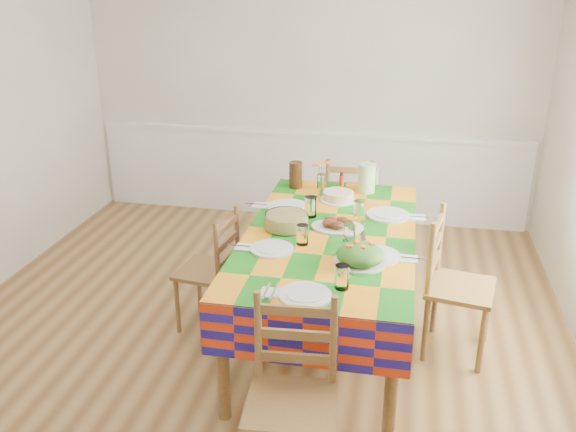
% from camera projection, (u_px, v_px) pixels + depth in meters
% --- Properties ---
extents(room, '(4.58, 5.08, 2.78)m').
position_uv_depth(room, '(242.00, 160.00, 3.73)').
color(room, brown).
rests_on(room, ground).
extents(wainscot, '(4.41, 0.06, 0.92)m').
position_uv_depth(wainscot, '(308.00, 172.00, 6.31)').
color(wainscot, white).
rests_on(wainscot, room).
extents(dining_table, '(1.12, 2.08, 0.81)m').
position_uv_depth(dining_table, '(330.00, 245.00, 4.08)').
color(dining_table, brown).
rests_on(dining_table, room).
extents(setting_near_head, '(0.47, 0.31, 0.14)m').
position_uv_depth(setting_near_head, '(317.00, 288.00, 3.28)').
color(setting_near_head, silver).
rests_on(setting_near_head, dining_table).
extents(setting_left_near, '(0.50, 0.30, 0.13)m').
position_uv_depth(setting_left_near, '(282.00, 243.00, 3.82)').
color(setting_left_near, silver).
rests_on(setting_left_near, dining_table).
extents(setting_left_far, '(0.56, 0.33, 0.15)m').
position_uv_depth(setting_left_far, '(295.00, 207.00, 4.40)').
color(setting_left_far, silver).
rests_on(setting_left_far, dining_table).
extents(setting_right_near, '(0.54, 0.31, 0.14)m').
position_uv_depth(setting_right_near, '(368.00, 248.00, 3.75)').
color(setting_right_near, silver).
rests_on(setting_right_near, dining_table).
extents(setting_right_far, '(0.58, 0.33, 0.15)m').
position_uv_depth(setting_right_far, '(379.00, 214.00, 4.28)').
color(setting_right_far, silver).
rests_on(setting_right_far, dining_table).
extents(meat_platter, '(0.36, 0.26, 0.07)m').
position_uv_depth(meat_platter, '(337.00, 225.00, 4.10)').
color(meat_platter, silver).
rests_on(meat_platter, dining_table).
extents(salad_platter, '(0.31, 0.31, 0.13)m').
position_uv_depth(salad_platter, '(360.00, 255.00, 3.61)').
color(salad_platter, silver).
rests_on(salad_platter, dining_table).
extents(pasta_bowl, '(0.30, 0.30, 0.11)m').
position_uv_depth(pasta_bowl, '(286.00, 221.00, 4.09)').
color(pasta_bowl, white).
rests_on(pasta_bowl, dining_table).
extents(cake, '(0.27, 0.27, 0.07)m').
position_uv_depth(cake, '(338.00, 196.00, 4.59)').
color(cake, silver).
rests_on(cake, dining_table).
extents(serving_utensils, '(0.16, 0.36, 0.01)m').
position_uv_depth(serving_utensils, '(359.00, 242.00, 3.90)').
color(serving_utensils, black).
rests_on(serving_utensils, dining_table).
extents(flower_vase, '(0.15, 0.13, 0.25)m').
position_uv_depth(flower_vase, '(322.00, 178.00, 4.80)').
color(flower_vase, white).
rests_on(flower_vase, dining_table).
extents(hot_sauce, '(0.04, 0.04, 0.15)m').
position_uv_depth(hot_sauce, '(342.00, 181.00, 4.80)').
color(hot_sauce, '#B72B0E').
rests_on(hot_sauce, dining_table).
extents(green_pitcher, '(0.13, 0.13, 0.23)m').
position_uv_depth(green_pitcher, '(367.00, 178.00, 4.75)').
color(green_pitcher, '#BAE3A0').
rests_on(green_pitcher, dining_table).
extents(tea_pitcher, '(0.11, 0.11, 0.21)m').
position_uv_depth(tea_pitcher, '(296.00, 175.00, 4.85)').
color(tea_pitcher, black).
rests_on(tea_pitcher, dining_table).
extents(name_card, '(0.08, 0.02, 0.02)m').
position_uv_depth(name_card, '(306.00, 306.00, 3.15)').
color(name_card, silver).
rests_on(name_card, dining_table).
extents(chair_near, '(0.47, 0.45, 0.99)m').
position_uv_depth(chair_near, '(292.00, 398.00, 2.97)').
color(chair_near, brown).
rests_on(chair_near, room).
extents(chair_far, '(0.45, 0.43, 0.97)m').
position_uv_depth(chair_far, '(349.00, 209.00, 5.36)').
color(chair_far, brown).
rests_on(chair_far, room).
extents(chair_left, '(0.43, 0.44, 0.90)m').
position_uv_depth(chair_left, '(212.00, 271.00, 4.33)').
color(chair_left, brown).
rests_on(chair_left, room).
extents(chair_right, '(0.49, 0.51, 1.00)m').
position_uv_depth(chair_right, '(454.00, 286.00, 4.02)').
color(chair_right, brown).
rests_on(chair_right, room).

